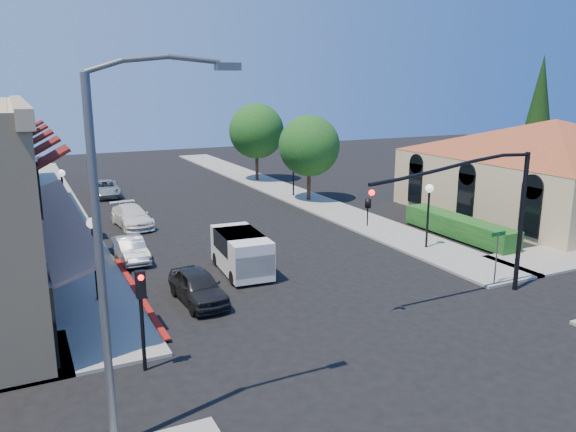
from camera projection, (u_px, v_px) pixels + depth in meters
name	position (u px, v px, depth m)	size (l,w,h in m)	color
ground	(384.00, 339.00, 19.70)	(120.00, 120.00, 0.00)	black
sidewalk_left	(56.00, 210.00, 39.52)	(3.50, 50.00, 0.12)	gray
sidewalk_right	(280.00, 189.00, 47.02)	(3.50, 50.00, 0.12)	gray
curb_red_strip	(138.00, 296.00, 23.73)	(0.25, 10.00, 0.06)	maroon
mission_building	(552.00, 158.00, 38.30)	(30.12, 30.12, 6.40)	beige
hedge	(458.00, 238.00, 32.57)	(1.40, 8.00, 1.10)	#144614
conifer_far	(539.00, 113.00, 45.94)	(3.20, 3.20, 11.00)	#351F15
street_tree_a	(309.00, 146.00, 41.71)	(4.56, 4.56, 6.48)	#351F15
street_tree_b	(257.00, 131.00, 50.37)	(4.94, 4.94, 7.02)	#351F15
signal_mast_arm	(486.00, 202.00, 22.57)	(8.01, 0.39, 6.00)	black
secondary_signal	(141.00, 302.00, 16.97)	(0.28, 0.42, 3.32)	black
cobra_streetlight	(114.00, 240.00, 12.81)	(3.60, 0.25, 9.31)	#595B5E
street_name_sign	(497.00, 249.00, 24.44)	(0.80, 0.06, 2.50)	#595B5E
lamppost_left_near	(93.00, 238.00, 22.41)	(0.44, 0.44, 3.57)	black
lamppost_left_far	(62.00, 183.00, 34.64)	(0.44, 0.44, 3.57)	black
lamppost_right_near	(429.00, 200.00, 29.70)	(0.44, 0.44, 3.57)	black
lamppost_right_far	(293.00, 162.00, 43.67)	(0.44, 0.44, 3.57)	black
white_van	(241.00, 250.00, 26.36)	(2.18, 4.43, 1.91)	silver
parked_car_a	(198.00, 286.00, 22.92)	(1.59, 3.94, 1.34)	black
parked_car_b	(131.00, 249.00, 28.26)	(1.26, 3.62, 1.19)	#AFB3B4
parked_car_c	(132.00, 216.00, 34.96)	(1.84, 4.53, 1.32)	white
parked_car_d	(105.00, 189.00, 44.25)	(2.11, 4.58, 1.27)	#9B9E9F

